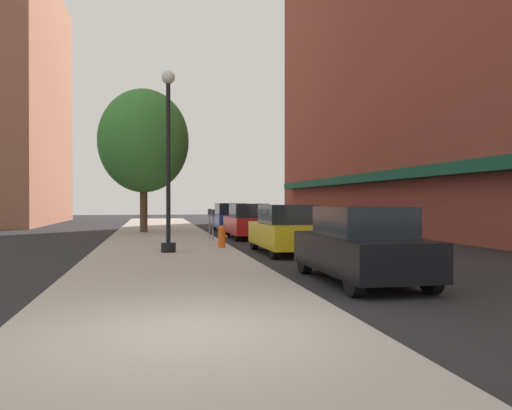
% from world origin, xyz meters
% --- Properties ---
extents(ground_plane, '(90.00, 90.00, 0.00)m').
position_xyz_m(ground_plane, '(4.00, 18.00, 0.00)').
color(ground_plane, '#232326').
extents(sidewalk_slab, '(4.80, 50.00, 0.12)m').
position_xyz_m(sidewalk_slab, '(0.00, 19.00, 0.06)').
color(sidewalk_slab, '#A8A399').
rests_on(sidewalk_slab, ground).
extents(building_right_brick, '(6.80, 40.00, 21.53)m').
position_xyz_m(building_right_brick, '(14.99, 22.00, 10.74)').
color(building_right_brick, brown).
rests_on(building_right_brick, ground).
extents(building_far_background, '(6.80, 18.00, 19.12)m').
position_xyz_m(building_far_background, '(-11.01, 37.00, 9.54)').
color(building_far_background, '#9E6047').
rests_on(building_far_background, ground).
extents(lamppost, '(0.48, 0.48, 5.90)m').
position_xyz_m(lamppost, '(0.06, 10.48, 3.20)').
color(lamppost, black).
rests_on(lamppost, sidewalk_slab).
extents(fire_hydrant, '(0.33, 0.26, 0.79)m').
position_xyz_m(fire_hydrant, '(1.98, 11.77, 0.52)').
color(fire_hydrant, '#E05614').
rests_on(fire_hydrant, sidewalk_slab).
extents(parking_meter_near, '(0.14, 0.09, 1.31)m').
position_xyz_m(parking_meter_near, '(2.05, 16.53, 0.95)').
color(parking_meter_near, slate).
rests_on(parking_meter_near, sidewalk_slab).
extents(parking_meter_far, '(0.14, 0.09, 1.31)m').
position_xyz_m(parking_meter_far, '(2.05, 15.13, 0.95)').
color(parking_meter_far, slate).
rests_on(parking_meter_far, sidewalk_slab).
extents(tree_near, '(4.83, 4.83, 7.68)m').
position_xyz_m(tree_near, '(-0.91, 22.03, 5.01)').
color(tree_near, '#4C3823').
rests_on(tree_near, sidewalk_slab).
extents(car_black, '(1.80, 4.30, 1.66)m').
position_xyz_m(car_black, '(4.00, 3.96, 0.81)').
color(car_black, black).
rests_on(car_black, ground).
extents(car_yellow, '(1.80, 4.30, 1.66)m').
position_xyz_m(car_yellow, '(4.00, 10.42, 0.81)').
color(car_yellow, black).
rests_on(car_yellow, ground).
extents(car_red, '(1.80, 4.30, 1.66)m').
position_xyz_m(car_red, '(4.00, 17.57, 0.81)').
color(car_red, black).
rests_on(car_red, ground).
extents(car_blue, '(1.80, 4.30, 1.66)m').
position_xyz_m(car_blue, '(4.00, 23.48, 0.81)').
color(car_blue, black).
rests_on(car_blue, ground).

